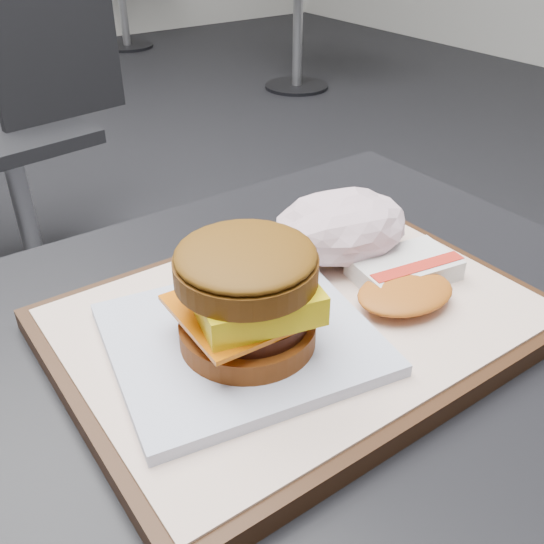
{
  "coord_description": "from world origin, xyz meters",
  "views": [
    {
      "loc": [
        -0.18,
        -0.28,
        1.08
      ],
      "look_at": [
        0.05,
        0.04,
        0.83
      ],
      "focal_mm": 40.0,
      "sensor_mm": 36.0,
      "label": 1
    }
  ],
  "objects": [
    {
      "name": "crumpled_wrapper",
      "position": [
        0.16,
        0.08,
        0.82
      ],
      "size": [
        0.13,
        0.1,
        0.06
      ],
      "primitive_type": null,
      "color": "silver",
      "rests_on": "serving_tray"
    },
    {
      "name": "breakfast_sandwich",
      "position": [
        0.01,
        0.02,
        0.83
      ],
      "size": [
        0.22,
        0.2,
        0.09
      ],
      "color": "white",
      "rests_on": "serving_tray"
    },
    {
      "name": "hash_brown",
      "position": [
        0.16,
        0.01,
        0.8
      ],
      "size": [
        0.12,
        0.1,
        0.02
      ],
      "color": "silver",
      "rests_on": "serving_tray"
    },
    {
      "name": "neighbor_chair",
      "position": [
        0.25,
        1.59,
        0.51
      ],
      "size": [
        0.63,
        0.48,
        0.88
      ],
      "color": "#B0B0B5",
      "rests_on": "ground"
    },
    {
      "name": "serving_tray",
      "position": [
        0.07,
        0.03,
        0.78
      ],
      "size": [
        0.38,
        0.28,
        0.02
      ],
      "color": "black",
      "rests_on": "customer_table"
    },
    {
      "name": "customer_table",
      "position": [
        0.0,
        0.0,
        0.58
      ],
      "size": [
        0.8,
        0.6,
        0.77
      ],
      "color": "#A5A5AA",
      "rests_on": "ground"
    }
  ]
}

